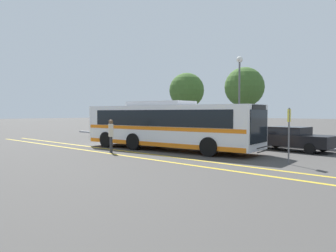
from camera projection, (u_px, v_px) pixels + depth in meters
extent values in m
plane|color=#423F3D|center=(157.00, 148.00, 20.53)|extent=(220.00, 220.00, 0.00)
cube|color=gold|center=(141.00, 153.00, 18.09)|extent=(31.25, 0.20, 0.01)
cube|color=gold|center=(122.00, 155.00, 17.14)|extent=(31.25, 0.20, 0.01)
cube|color=#99999E|center=(225.00, 142.00, 24.19)|extent=(39.25, 0.36, 0.15)
cube|color=white|center=(168.00, 125.00, 19.63)|extent=(11.47, 3.82, 2.34)
cube|color=black|center=(168.00, 118.00, 19.61)|extent=(9.91, 3.68, 0.93)
cube|color=orange|center=(168.00, 128.00, 19.64)|extent=(11.25, 3.84, 0.20)
cube|color=orange|center=(168.00, 143.00, 19.68)|extent=(11.25, 3.83, 0.24)
cube|color=black|center=(259.00, 126.00, 16.28)|extent=(0.30, 2.21, 1.68)
cube|color=black|center=(259.00, 107.00, 16.24)|extent=(0.25, 1.76, 0.24)
cube|color=silver|center=(161.00, 104.00, 19.91)|extent=(4.15, 2.46, 0.26)
cube|color=black|center=(264.00, 147.00, 16.15)|extent=(0.26, 1.88, 0.04)
cube|color=black|center=(264.00, 151.00, 16.16)|extent=(0.26, 1.88, 0.04)
cylinder|color=black|center=(230.00, 143.00, 18.57)|extent=(1.03, 0.40, 1.00)
cylinder|color=black|center=(209.00, 147.00, 16.63)|extent=(1.03, 0.40, 1.00)
cylinder|color=black|center=(158.00, 139.00, 21.65)|extent=(1.03, 0.40, 1.00)
cylinder|color=black|center=(134.00, 142.00, 19.70)|extent=(1.03, 0.40, 1.00)
cylinder|color=black|center=(132.00, 137.00, 23.05)|extent=(1.03, 0.40, 1.00)
cylinder|color=black|center=(106.00, 140.00, 21.11)|extent=(1.03, 0.40, 1.00)
cube|color=#335B33|center=(115.00, 130.00, 30.89)|extent=(4.01, 1.81, 0.67)
cube|color=black|center=(114.00, 123.00, 30.93)|extent=(1.69, 1.56, 0.51)
cylinder|color=black|center=(130.00, 133.00, 30.64)|extent=(0.60, 0.21, 0.60)
cylinder|color=black|center=(116.00, 134.00, 29.45)|extent=(0.60, 0.21, 0.60)
cylinder|color=black|center=(114.00, 132.00, 32.35)|extent=(0.60, 0.21, 0.60)
cylinder|color=black|center=(100.00, 133.00, 31.16)|extent=(0.60, 0.21, 0.60)
cube|color=#9E9EA3|center=(155.00, 132.00, 27.25)|extent=(4.50, 2.13, 0.60)
cube|color=black|center=(154.00, 126.00, 27.30)|extent=(1.94, 1.74, 0.41)
cylinder|color=black|center=(174.00, 136.00, 27.08)|extent=(0.61, 0.24, 0.60)
cylinder|color=black|center=(160.00, 137.00, 25.73)|extent=(0.61, 0.24, 0.60)
cylinder|color=black|center=(150.00, 135.00, 28.80)|extent=(0.61, 0.24, 0.60)
cylinder|color=black|center=(136.00, 136.00, 27.45)|extent=(0.61, 0.24, 0.60)
cube|color=#9E9EA3|center=(211.00, 136.00, 23.39)|extent=(4.53, 1.92, 0.61)
cube|color=black|center=(213.00, 128.00, 23.29)|extent=(1.93, 1.61, 0.45)
cylinder|color=black|center=(189.00, 139.00, 23.81)|extent=(0.61, 0.22, 0.60)
cylinder|color=black|center=(204.00, 138.00, 24.97)|extent=(0.61, 0.22, 0.60)
cylinder|color=black|center=(220.00, 142.00, 21.84)|extent=(0.61, 0.22, 0.60)
cylinder|color=black|center=(234.00, 140.00, 23.00)|extent=(0.61, 0.22, 0.60)
cube|color=black|center=(292.00, 140.00, 19.28)|extent=(4.87, 2.20, 0.66)
cube|color=black|center=(290.00, 131.00, 19.34)|extent=(2.10, 1.79, 0.45)
cylinder|color=black|center=(323.00, 146.00, 18.82)|extent=(0.61, 0.24, 0.60)
cylinder|color=black|center=(310.00, 149.00, 17.61)|extent=(0.61, 0.24, 0.60)
cylinder|color=black|center=(276.00, 143.00, 20.98)|extent=(0.61, 0.24, 0.60)
cylinder|color=black|center=(261.00, 145.00, 19.76)|extent=(0.61, 0.24, 0.60)
cylinder|color=#2D2D33|center=(111.00, 144.00, 18.46)|extent=(0.14, 0.14, 0.90)
cylinder|color=#2D2D33|center=(111.00, 145.00, 18.29)|extent=(0.14, 0.14, 0.90)
cube|color=beige|center=(111.00, 130.00, 18.34)|extent=(0.47, 0.40, 0.71)
sphere|color=brown|center=(111.00, 122.00, 18.32)|extent=(0.24, 0.24, 0.24)
cylinder|color=#59595E|center=(289.00, 136.00, 14.18)|extent=(0.07, 0.07, 2.45)
cube|color=yellow|center=(289.00, 115.00, 14.14)|extent=(0.08, 0.40, 0.56)
cylinder|color=#59595E|center=(239.00, 103.00, 24.47)|extent=(0.14, 0.14, 5.96)
sphere|color=silver|center=(240.00, 59.00, 24.34)|extent=(0.47, 0.47, 0.47)
cylinder|color=#513823|center=(244.00, 121.00, 27.03)|extent=(0.28, 0.28, 3.14)
sphere|color=#3D6028|center=(244.00, 87.00, 26.92)|extent=(3.25, 3.25, 3.25)
cylinder|color=#513823|center=(187.00, 119.00, 32.32)|extent=(0.28, 0.28, 3.15)
sphere|color=#3D6028|center=(187.00, 90.00, 32.20)|extent=(3.43, 3.43, 3.43)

